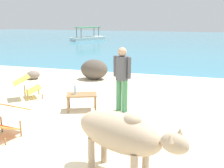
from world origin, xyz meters
name	(u,v)px	position (x,y,z in m)	size (l,w,h in m)	color
sand_beach	(42,147)	(0.00, 0.00, 0.02)	(18.00, 14.00, 0.04)	beige
water_surface	(164,42)	(0.00, 22.00, 0.00)	(60.00, 36.00, 0.03)	teal
cow	(121,133)	(1.64, -0.51, 0.73)	(1.84, 1.08, 1.04)	tan
low_bench_table	(82,97)	(-0.06, 2.09, 0.40)	(0.87, 0.69, 0.43)	olive
bottle	(75,90)	(-0.21, 2.04, 0.59)	(0.07, 0.07, 0.30)	#A3C6D1
deck_chair_near	(8,117)	(-0.88, 0.25, 0.42)	(0.64, 0.84, 0.68)	olive
deck_chair_far	(27,85)	(-1.98, 2.61, 0.42)	(0.93, 0.91, 0.68)	olive
person_standing	(122,75)	(0.94, 2.30, 0.99)	(0.48, 0.32, 1.62)	#428956
shore_rock_large	(33,75)	(-3.23, 4.87, 0.20)	(0.52, 0.46, 0.32)	gray
shore_rock_medium	(94,69)	(-0.97, 5.53, 0.42)	(1.03, 0.80, 0.75)	brown
boat_white	(88,37)	(-7.64, 21.95, 0.29)	(2.95, 3.72, 1.29)	white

